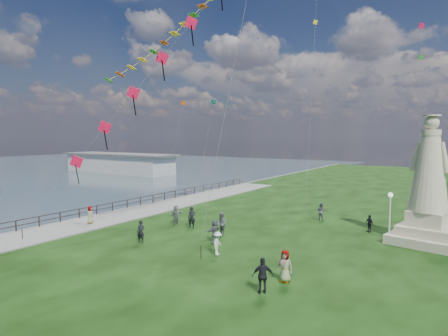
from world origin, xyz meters
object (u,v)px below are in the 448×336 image
Objects in this scene: person_0 at (141,232)px; person_4 at (285,266)px; person_10 at (90,216)px; person_2 at (218,243)px; person_9 at (369,223)px; person_8 at (415,230)px; person_11 at (214,231)px; lamppost at (390,207)px; pier_pavilion at (119,163)px; person_6 at (192,218)px; person_5 at (176,215)px; person_1 at (221,224)px; person_3 at (263,276)px; statue at (428,195)px; person_7 at (321,211)px.

person_4 is (12.07, -1.02, 0.03)m from person_0.
person_4 is 20.32m from person_10.
person_2 is 1.09× the size of person_9.
person_8 is at bearing 17.51° from person_0.
person_11 is at bearing 24.77° from person_2.
person_2 is (-9.17, -8.90, -1.99)m from lamppost.
pier_pavilion reaches higher than person_8.
person_9 is (13.12, 7.10, -0.21)m from person_6.
person_11 is (50.95, -35.23, -1.00)m from pier_pavilion.
person_5 is at bearing -168.20° from lamppost.
pier_pavilion is 65.36m from person_9.
lamppost is 2.28× the size of person_11.
person_1 reaches higher than person_11.
person_3 reaches higher than person_1.
person_11 is at bearing -77.91° from person_3.
person_8 is (5.33, 14.32, 0.03)m from person_3.
person_2 is 0.93× the size of person_11.
person_3 is 14.26m from person_6.
statue is 15.98m from person_2.
person_9 is (60.05, -25.78, -1.12)m from pier_pavilion.
lamppost is 2.07× the size of person_6.
statue is 6.04× the size of person_2.
person_1 is 12.32m from person_9.
pier_pavilion is at bearing 40.65° from person_2.
person_2 is 0.92× the size of person_5.
person_7 is (8.71, 14.76, -0.01)m from person_0.
person_10 is (-16.79, -13.12, -0.05)m from person_7.
person_1 is at bearing 37.33° from person_0.
person_7 is at bearing 97.38° from person_4.
person_4 is at bearing -33.99° from pier_pavilion.
person_4 is 0.92× the size of person_8.
person_4 is 13.80m from person_9.
statue is at bearing -149.78° from person_3.
person_4 is 1.03× the size of person_5.
person_11 is (4.02, -2.36, -0.09)m from person_6.
lamppost is at bearing 42.72° from person_1.
person_10 is at bearing -110.44° from person_8.
person_1 is 0.98× the size of person_6.
person_7 is 21.31m from person_10.
person_7 is at bearing -47.28° from person_5.
person_6 is at bearing 69.90° from person_0.
person_0 is at bearing -137.38° from statue.
person_5 is 1.01× the size of person_11.
person_0 is at bearing -39.59° from pier_pavilion.
statue reaches higher than person_8.
person_11 is (-9.10, -9.45, 0.12)m from person_9.
person_5 is at bearing -116.04° from person_8.
person_6 reaches higher than person_7.
lamppost is at bearing -143.86° from person_3.
person_3 is 0.99× the size of person_6.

